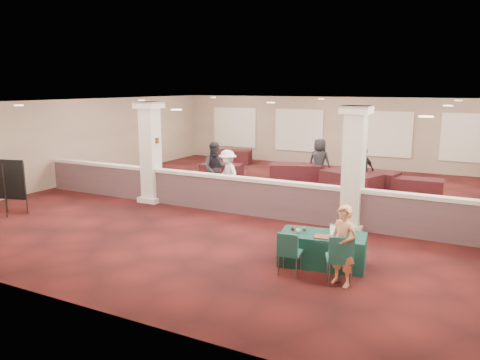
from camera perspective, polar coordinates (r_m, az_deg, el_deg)
The scene contains 33 objects.
ground at distance 15.00m, azimuth 3.60°, elevation -2.85°, with size 16.00×16.00×0.00m, color #491312.
wall_back at distance 22.20m, azimuth 12.09°, elevation 5.74°, with size 16.00×0.04×3.20m, color #856B5C.
wall_front at distance 8.17m, azimuth -19.68°, elevation -4.05°, with size 16.00×0.04×3.20m, color #856B5C.
wall_left at distance 19.32m, azimuth -18.66°, elevation 4.60°, with size 0.04×16.00×3.20m, color #856B5C.
ceiling at distance 14.55m, azimuth 3.76°, elevation 9.46°, with size 16.00×16.00×0.02m, color white.
partition_wall at distance 13.54m, azimuth 1.06°, elevation -1.91°, with size 15.60×0.28×1.10m.
column_left at distance 15.20m, azimuth -10.85°, elevation 3.45°, with size 0.72×0.72×3.20m.
column_right at distance 12.32m, azimuth 13.68°, elevation 1.51°, with size 0.72×0.72×3.20m.
sconce_left at distance 15.33m, azimuth -11.73°, elevation 4.85°, with size 0.12×0.12×0.18m.
sconce_right at distance 14.99m, azimuth -10.06°, elevation 4.76°, with size 0.12×0.12×0.18m.
near_table at distance 10.00m, azimuth 10.02°, elevation -8.33°, with size 1.75×0.87×0.67m, color #0F3934.
conf_chair_main at distance 9.03m, azimuth 12.14°, elevation -8.98°, with size 0.63×0.64×0.98m.
conf_chair_side at distance 9.34m, azimuth 5.98°, elevation -8.45°, with size 0.48×0.49×0.88m.
easel_board at distance 14.91m, azimuth -26.26°, elevation -0.02°, with size 0.94×0.56×1.63m.
woman at distance 8.97m, azimuth 12.43°, elevation -7.83°, with size 0.55×0.37×1.54m, color #FFB26E.
far_table_front_left at distance 18.59m, azimuth -2.29°, elevation 0.98°, with size 1.62×0.81×0.66m, color black.
far_table_front_center at distance 16.43m, azimuth 13.32°, elevation -0.44°, with size 1.99×0.99×0.81m, color black.
far_table_front_right at distance 16.75m, azimuth 20.76°, elevation -0.92°, with size 1.62×0.81×0.66m, color black.
far_table_back_left at distance 22.68m, azimuth -0.71°, elevation 2.87°, with size 1.61×0.80×0.65m, color black.
far_table_back_center at distance 17.94m, azimuth 6.78°, elevation 0.73°, with size 1.93×0.97×0.78m, color black.
far_table_back_right at distance 17.17m, azimuth 15.66°, elevation -0.13°, with size 1.88×0.94×0.76m, color black.
attendee_a at distance 15.91m, azimuth -2.97°, elevation 1.35°, with size 0.88×0.49×1.83m, color black.
attendee_b at distance 15.48m, azimuth -1.51°, elevation 0.71°, with size 1.04×0.48×1.63m, color white.
attendee_c at distance 16.73m, azimuth 14.68°, elevation 1.12°, with size 0.95×0.45×1.62m, color black.
attendee_d at distance 17.86m, azimuth 9.65°, elevation 2.19°, with size 0.87×0.47×1.76m, color black.
laptop_base at distance 9.82m, azimuth 11.65°, elevation -6.66°, with size 0.30×0.21×0.02m, color #B8B8BC.
laptop_screen at distance 9.89m, azimuth 11.75°, elevation -5.87°, with size 0.30×0.01×0.20m, color #B8B8BC.
screen_glow at distance 9.88m, azimuth 11.74°, elevation -5.96°, with size 0.28×0.00×0.17m, color silver.
knitting at distance 9.67m, azimuth 10.16°, elevation -6.85°, with size 0.37×0.28×0.03m, color #AD411B.
yarn_cream at distance 9.87m, azimuth 7.10°, elevation -6.15°, with size 0.10×0.10×0.10m, color beige.
yarn_red at distance 10.03m, azimuth 6.48°, elevation -5.88°, with size 0.09×0.09×0.09m, color maroon.
yarn_grey at distance 10.05m, azimuth 7.84°, elevation -5.87°, with size 0.10×0.10×0.10m, color #4B4B50.
scissors at distance 9.59m, azimuth 13.42°, elevation -7.19°, with size 0.11×0.03×0.01m, color red.
Camera 1 is at (5.85, -13.31, 3.68)m, focal length 35.00 mm.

